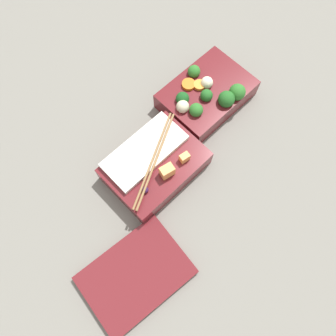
# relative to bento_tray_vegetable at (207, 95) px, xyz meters

# --- Properties ---
(ground_plane) EXTENTS (3.00, 3.00, 0.00)m
(ground_plane) POSITION_rel_bento_tray_vegetable_xyz_m (0.10, 0.02, -0.03)
(ground_plane) COLOR slate
(bento_tray_vegetable) EXTENTS (0.21, 0.15, 0.08)m
(bento_tray_vegetable) POSITION_rel_bento_tray_vegetable_xyz_m (0.00, 0.00, 0.00)
(bento_tray_vegetable) COLOR maroon
(bento_tray_vegetable) RESTS_ON ground_plane
(bento_tray_rice) EXTENTS (0.21, 0.15, 0.08)m
(bento_tray_rice) POSITION_rel_bento_tray_vegetable_xyz_m (0.21, 0.04, -0.00)
(bento_tray_rice) COLOR maroon
(bento_tray_rice) RESTS_ON ground_plane
(bento_lid) EXTENTS (0.22, 0.17, 0.02)m
(bento_lid) POSITION_rel_bento_tray_vegetable_xyz_m (0.39, 0.18, -0.02)
(bento_lid) COLOR maroon
(bento_lid) RESTS_ON ground_plane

